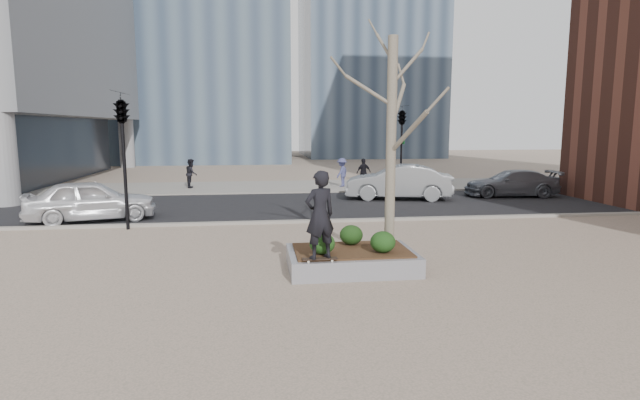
{
  "coord_description": "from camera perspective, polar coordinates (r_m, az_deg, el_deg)",
  "views": [
    {
      "loc": [
        -1.22,
        -11.39,
        3.38
      ],
      "look_at": [
        0.5,
        2.0,
        1.4
      ],
      "focal_mm": 28.0,
      "sensor_mm": 36.0,
      "label": 1
    }
  ],
  "objects": [
    {
      "name": "shrub_right",
      "position": [
        11.69,
        7.2,
        -4.78
      ],
      "size": [
        0.59,
        0.59,
        0.5
      ],
      "primitive_type": "ellipsoid",
      "color": "#153B12",
      "rests_on": "planter_mulch"
    },
    {
      "name": "car_silver",
      "position": [
        23.63,
        8.93,
        2.04
      ],
      "size": [
        5.18,
        2.8,
        1.62
      ],
      "primitive_type": "imported",
      "rotation": [
        0.0,
        0.0,
        4.48
      ],
      "color": "#919599",
      "rests_on": "street"
    },
    {
      "name": "shrub_middle",
      "position": [
        12.39,
        3.59,
        -4.0
      ],
      "size": [
        0.58,
        0.58,
        0.49
      ],
      "primitive_type": "ellipsoid",
      "color": "black",
      "rests_on": "planter_mulch"
    },
    {
      "name": "ground",
      "position": [
        11.94,
        -1.17,
        -8.09
      ],
      "size": [
        120.0,
        120.0,
        0.0
      ],
      "primitive_type": "plane",
      "color": "tan",
      "rests_on": "ground"
    },
    {
      "name": "shrub_left",
      "position": [
        11.45,
        0.25,
        -4.98
      ],
      "size": [
        0.59,
        0.59,
        0.5
      ],
      "primitive_type": "ellipsoid",
      "color": "#153A12",
      "rests_on": "planter_mulch"
    },
    {
      "name": "sycamore_tree",
      "position": [
        12.13,
        8.2,
        10.2
      ],
      "size": [
        2.8,
        2.8,
        6.6
      ],
      "primitive_type": null,
      "color": "gray",
      "rests_on": "planter_mulch"
    },
    {
      "name": "planter",
      "position": [
        12.03,
        3.6,
        -6.88
      ],
      "size": [
        3.0,
        2.0,
        0.45
      ],
      "primitive_type": "cube",
      "color": "gray",
      "rests_on": "ground"
    },
    {
      "name": "police_car",
      "position": [
        19.73,
        -24.7,
        -0.03
      ],
      "size": [
        4.72,
        2.92,
        1.5
      ],
      "primitive_type": "imported",
      "rotation": [
        0.0,
        0.0,
        1.85
      ],
      "color": "silver",
      "rests_on": "street"
    },
    {
      "name": "car_third",
      "position": [
        26.11,
        21.01,
        1.81
      ],
      "size": [
        4.65,
        2.4,
        1.29
      ],
      "primitive_type": "imported",
      "rotation": [
        0.0,
        0.0,
        4.57
      ],
      "color": "slate",
      "rests_on": "street"
    },
    {
      "name": "skateboarder",
      "position": [
        10.81,
        -0.02,
        -1.71
      ],
      "size": [
        0.83,
        0.69,
        1.93
      ],
      "primitive_type": "imported",
      "rotation": [
        0.0,
        0.0,
        3.52
      ],
      "color": "black",
      "rests_on": "skateboard"
    },
    {
      "name": "traffic_light_far",
      "position": [
        27.14,
        9.27,
        5.84
      ],
      "size": [
        0.6,
        2.48,
        4.5
      ],
      "primitive_type": null,
      "color": "black",
      "rests_on": "ground"
    },
    {
      "name": "skateboard",
      "position": [
        11.02,
        -0.02,
        -6.86
      ],
      "size": [
        0.78,
        0.22,
        0.08
      ],
      "primitive_type": null,
      "rotation": [
        0.0,
        0.0,
        0.02
      ],
      "color": "black",
      "rests_on": "planter"
    },
    {
      "name": "pedestrian_a",
      "position": [
        28.72,
        -14.48,
        2.97
      ],
      "size": [
        0.65,
        0.81,
        1.61
      ],
      "primitive_type": "imported",
      "rotation": [
        0.0,
        0.0,
        1.63
      ],
      "color": "black",
      "rests_on": "far_sidewalk"
    },
    {
      "name": "pedestrian_b",
      "position": [
        28.4,
        2.51,
        3.17
      ],
      "size": [
        1.09,
        1.2,
        1.61
      ],
      "primitive_type": "imported",
      "rotation": [
        0.0,
        0.0,
        4.1
      ],
      "color": "#434779",
      "rests_on": "far_sidewalk"
    },
    {
      "name": "pedestrian_c",
      "position": [
        28.63,
        5.01,
        3.17
      ],
      "size": [
        1.01,
        0.7,
        1.59
      ],
      "primitive_type": "imported",
      "rotation": [
        0.0,
        0.0,
        3.51
      ],
      "color": "black",
      "rests_on": "far_sidewalk"
    },
    {
      "name": "planter_mulch",
      "position": [
        11.97,
        3.61,
        -5.75
      ],
      "size": [
        2.7,
        1.7,
        0.04
      ],
      "primitive_type": "cube",
      "color": "#382314",
      "rests_on": "planter"
    },
    {
      "name": "street",
      "position": [
        21.69,
        -4.0,
        -0.62
      ],
      "size": [
        60.0,
        8.0,
        0.02
      ],
      "primitive_type": "cube",
      "color": "black",
      "rests_on": "ground"
    },
    {
      "name": "traffic_light_near",
      "position": [
        17.56,
        -21.46,
        4.07
      ],
      "size": [
        0.6,
        2.48,
        4.5
      ],
      "primitive_type": null,
      "color": "black",
      "rests_on": "ground"
    },
    {
      "name": "far_sidewalk",
      "position": [
        28.62,
        -4.82,
        1.54
      ],
      "size": [
        60.0,
        6.0,
        0.02
      ],
      "primitive_type": "cube",
      "color": "gray",
      "rests_on": "ground"
    }
  ]
}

